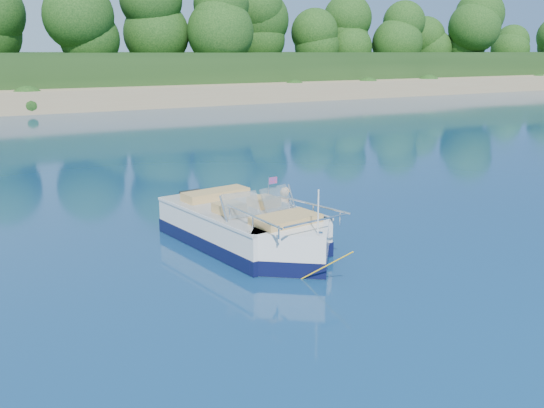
% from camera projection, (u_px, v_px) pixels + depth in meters
% --- Properties ---
extents(ground, '(160.00, 160.00, 0.00)m').
position_uv_depth(ground, '(313.00, 275.00, 11.45)').
color(ground, '#081F3E').
rests_on(ground, ground).
extents(treeline, '(150.00, 7.12, 8.19)m').
position_uv_depth(treeline, '(5.00, 31.00, 44.57)').
color(treeline, black).
rests_on(treeline, ground).
extents(motorboat, '(2.50, 5.68, 1.90)m').
position_uv_depth(motorboat, '(251.00, 231.00, 12.98)').
color(motorboat, silver).
rests_on(motorboat, ground).
extents(tow_tube, '(1.76, 1.76, 0.36)m').
position_uv_depth(tow_tube, '(284.00, 221.00, 14.81)').
color(tow_tube, yellow).
rests_on(tow_tube, ground).
extents(boy, '(0.61, 0.80, 1.44)m').
position_uv_depth(boy, '(282.00, 224.00, 14.83)').
color(boy, tan).
rests_on(boy, ground).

